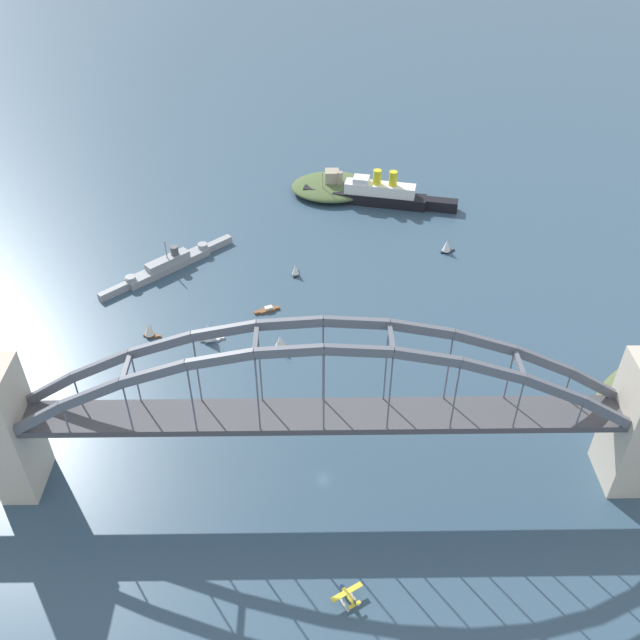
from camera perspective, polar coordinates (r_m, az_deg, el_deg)
name	(u,v)px	position (r m, az deg, el deg)	size (l,w,h in m)	color
ground_plane	(323,478)	(249.32, 0.25, -12.97)	(1400.00, 1400.00, 0.00)	#334C60
harbor_arch_bridge	(323,421)	(227.29, 0.27, -8.35)	(266.82, 20.18, 67.25)	beige
ocean_liner	(380,195)	(404.26, 5.02, 10.32)	(88.77, 25.71, 20.96)	black
naval_cruiser	(169,264)	(354.03, -12.37, 4.54)	(59.23, 55.72, 17.10)	gray
fort_island_mid_harbor	(332,186)	(416.52, 0.99, 11.02)	(47.91, 38.72, 14.72)	#4C6038
seaplane_taxiing_near_bridge	(348,596)	(221.61, 2.33, -21.91)	(10.08, 8.68, 5.13)	#B7B7B2
small_boat_0	(280,342)	(295.94, -3.34, -1.87)	(7.33, 7.86, 8.47)	brown
small_boat_1	(208,332)	(303.72, -9.23, -0.95)	(10.92, 6.87, 10.47)	silver
small_boat_2	(149,330)	(311.62, -13.97, -0.80)	(8.02, 4.94, 8.05)	brown
small_boat_3	(447,246)	(364.53, 10.47, 6.07)	(7.85, 5.64, 8.51)	black
small_boat_4	(267,310)	(319.65, -4.38, 0.86)	(11.95, 6.17, 2.27)	brown
small_boat_5	(296,270)	(341.14, -2.04, 4.19)	(4.43, 6.44, 7.33)	black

